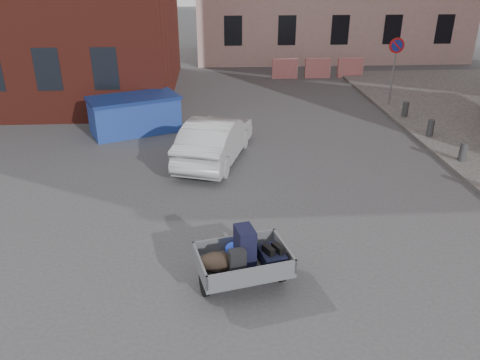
{
  "coord_description": "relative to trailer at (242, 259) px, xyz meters",
  "views": [
    {
      "loc": [
        -1.26,
        -8.86,
        5.37
      ],
      "look_at": [
        -0.7,
        0.33,
        1.1
      ],
      "focal_mm": 35.0,
      "sensor_mm": 36.0,
      "label": 1
    }
  ],
  "objects": [
    {
      "name": "dumpster",
      "position": [
        -3.16,
        8.91,
        0.03
      ],
      "size": [
        3.38,
        2.62,
        1.26
      ],
      "rotation": [
        0.0,
        0.0,
        0.41
      ],
      "color": "#203E9B",
      "rests_on": "ground"
    },
    {
      "name": "bollards",
      "position": [
        6.79,
        5.34,
        -0.21
      ],
      "size": [
        0.22,
        9.02,
        0.55
      ],
      "color": "#3A3A3D",
      "rests_on": "sidewalk"
    },
    {
      "name": "silver_car",
      "position": [
        -0.41,
        6.16,
        0.05
      ],
      "size": [
        2.51,
        4.25,
        1.32
      ],
      "primitive_type": "imported",
      "rotation": [
        0.0,
        0.0,
        2.85
      ],
      "color": "#A7A9AE",
      "rests_on": "ground"
    },
    {
      "name": "barriers",
      "position": [
        4.99,
        16.94,
        -0.11
      ],
      "size": [
        4.7,
        0.18,
        1.0
      ],
      "color": "red",
      "rests_on": "ground"
    },
    {
      "name": "no_parking_sign",
      "position": [
        6.79,
        11.43,
        1.41
      ],
      "size": [
        0.6,
        0.09,
        2.65
      ],
      "color": "gray",
      "rests_on": "sidewalk"
    },
    {
      "name": "trailer",
      "position": [
        0.0,
        0.0,
        0.0
      ],
      "size": [
        1.81,
        1.95,
        1.2
      ],
      "rotation": [
        0.0,
        0.0,
        0.23
      ],
      "color": "black",
      "rests_on": "ground"
    },
    {
      "name": "ground",
      "position": [
        0.79,
        1.94,
        -0.61
      ],
      "size": [
        120.0,
        120.0,
        0.0
      ],
      "primitive_type": "plane",
      "color": "#38383A",
      "rests_on": "ground"
    }
  ]
}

